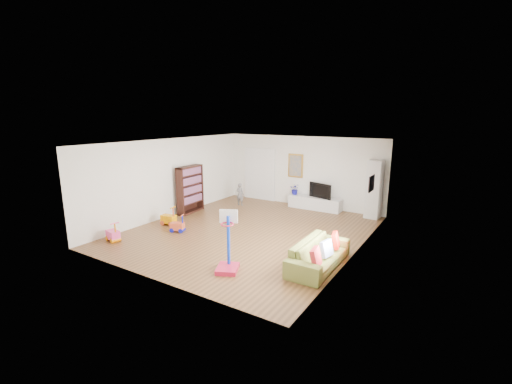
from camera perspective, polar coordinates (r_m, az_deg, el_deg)
The scene contains 25 objects.
floor at distance 10.54m, azimuth -1.16°, elevation -6.51°, with size 6.50×7.50×0.00m, color brown.
ceiling at distance 9.99m, azimuth -1.23°, elevation 8.28°, with size 6.50×7.50×0.00m, color white.
wall_back at distance 13.42m, azimuth 7.63°, elevation 3.46°, with size 6.50×0.00×2.70m, color white.
wall_front at distance 7.43m, azimuth -17.30°, elevation -4.38°, with size 6.50×0.00×2.70m, color silver.
wall_left at distance 12.24m, azimuth -14.04°, elevation 2.32°, with size 0.00×7.50×2.70m, color white.
wall_right at distance 8.87m, azimuth 16.65°, elevation -1.64°, with size 0.00×7.50×2.70m, color silver.
navy_accent at distance 10.11m, azimuth 18.91°, elevation 2.80°, with size 0.01×3.20×1.70m, color black.
olive_wainscot at distance 10.41m, azimuth 18.39°, elevation -4.54°, with size 0.01×3.20×1.00m, color brown.
doorway at distance 14.32m, azimuth 0.60°, elevation 2.92°, with size 1.45×0.06×2.10m, color white.
painting_back at distance 13.46m, azimuth 6.62°, elevation 4.38°, with size 0.62×0.06×0.92m, color gold.
artwork_right at distance 10.37m, azimuth 18.71°, elevation 1.36°, with size 0.04×0.56×0.46m, color #7F3F8C.
media_console at distance 13.10m, azimuth 9.78°, elevation -1.82°, with size 2.00×0.50×0.47m, color silver.
tall_cabinet at distance 12.31m, azimuth 19.09°, elevation 0.43°, with size 0.47×0.47×2.01m, color silver.
bookshelf at distance 12.58m, azimuth -10.92°, elevation 0.43°, with size 0.31×1.17×1.70m, color black.
sofa at distance 8.21m, azimuth 10.46°, elevation -10.10°, with size 2.11×0.83×0.62m, color olive.
basketball_hoop at distance 7.73m, azimuth -4.85°, elevation -8.28°, with size 0.48×0.58×1.40m, color #BB183B.
ride_on_yellow at distance 11.38m, azimuth -14.40°, elevation -3.86°, with size 0.46×0.28×0.61m, color #EF9700.
ride_on_orange at distance 10.67m, azimuth -12.99°, elevation -5.10°, with size 0.40×0.25×0.54m, color #D14F2D.
ride_on_pink at distance 10.44m, azimuth -22.78°, elevation -6.07°, with size 0.43×0.26×0.57m, color #F8428F.
child at distance 13.44m, azimuth -2.68°, elevation -0.38°, with size 0.32×0.21×0.88m, color slate.
tv at distance 12.92m, azimuth 10.89°, elevation 0.28°, with size 0.98×0.13×0.56m, color black.
vase_plant at distance 13.31m, azimuth 6.54°, elevation 0.49°, with size 0.38×0.33×0.43m, color #151396.
pillow_left at distance 7.55m, azimuth 9.96°, elevation -10.69°, with size 0.11×0.40×0.40m, color #B82830.
pillow_center at distance 8.07m, azimuth 11.70°, elevation -9.20°, with size 0.10×0.37×0.37m, color white.
pillow_right at distance 8.63m, azimuth 13.16°, elevation -7.83°, with size 0.10×0.37×0.37m, color red.
Camera 1 is at (5.47, -8.33, 3.44)m, focal length 24.00 mm.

